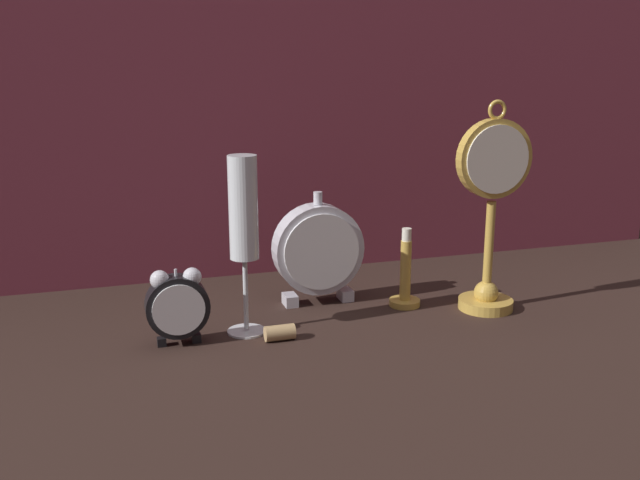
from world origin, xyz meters
The scene contains 8 objects.
ground_plane centered at (0.00, 0.00, 0.00)m, with size 4.00×4.00×0.00m, color black.
fabric_backdrop_drape centered at (0.00, 0.33, 0.37)m, with size 1.60×0.01×0.75m, color brown.
pocket_watch_on_stand centered at (0.26, 0.03, 0.15)m, with size 0.12×0.08×0.32m.
alarm_clock_twin_bell centered at (-0.22, 0.03, 0.06)m, with size 0.09×0.03×0.11m.
mantel_clock_silver centered at (0.01, 0.13, 0.09)m, with size 0.14×0.04×0.18m.
champagne_flute centered at (-0.12, 0.04, 0.16)m, with size 0.06×0.06×0.25m.
brass_candlestick centered at (0.14, 0.08, 0.04)m, with size 0.05×0.05×0.13m.
wine_cork centered at (-0.08, 0.00, 0.01)m, with size 0.02×0.02×0.04m, color tan.
Camera 1 is at (-0.31, -0.90, 0.38)m, focal length 40.00 mm.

